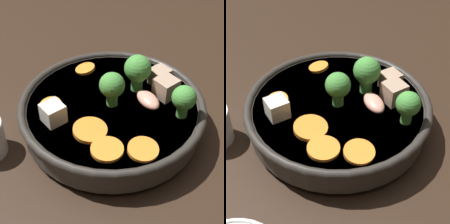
% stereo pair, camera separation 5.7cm
% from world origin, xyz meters
% --- Properties ---
extents(ground_plane, '(3.00, 3.00, 0.00)m').
position_xyz_m(ground_plane, '(0.00, 0.00, 0.00)').
color(ground_plane, black).
extents(stirfry_bowl, '(0.28, 0.28, 0.11)m').
position_xyz_m(stirfry_bowl, '(-0.00, -0.00, 0.04)').
color(stirfry_bowl, '#38332D').
rests_on(stirfry_bowl, ground_plane).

